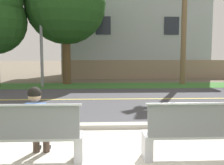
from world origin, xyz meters
name	(u,v)px	position (x,y,z in m)	size (l,w,h in m)	color
ground_plane	(105,94)	(0.00, 8.00, 0.00)	(140.00, 140.00, 0.00)	#665B4C
sidewalk_pavement	(113,160)	(0.00, 0.40, 0.01)	(44.00, 3.60, 0.01)	beige
curb_edge	(109,126)	(0.00, 2.35, 0.06)	(44.00, 0.30, 0.11)	#ADA89E
street_asphalt	(106,99)	(0.00, 6.50, 0.00)	(52.00, 8.00, 0.01)	#424247
road_centre_line	(106,99)	(0.00, 6.50, 0.01)	(48.00, 0.14, 0.01)	#E0CC4C
far_verge_grass	(104,86)	(0.00, 11.19, 0.01)	(48.00, 2.80, 0.02)	#38702D
bench_left	(23,136)	(-1.48, 0.35, 0.46)	(1.95, 0.48, 1.01)	silver
bench_right	(202,133)	(1.48, 0.35, 0.46)	(1.95, 0.48, 1.01)	silver
seated_person_blue	(37,120)	(-1.29, 0.53, 0.68)	(0.52, 0.68, 1.25)	#47382D
streetlamp	(41,16)	(-3.45, 11.00, 3.92)	(0.24, 2.10, 6.84)	gray
garden_wall	(150,69)	(3.44, 15.51, 0.70)	(13.00, 0.36, 1.40)	gray
house_across_street	(132,30)	(2.49, 18.71, 3.89)	(12.06, 6.91, 7.69)	#A3ADB2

